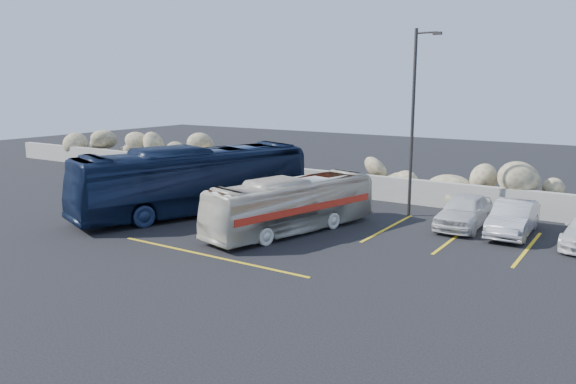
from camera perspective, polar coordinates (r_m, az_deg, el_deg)
The scene contains 9 objects.
ground at distance 18.56m, azimuth -6.10°, elevation -7.13°, with size 90.00×90.00×0.00m, color black.
seawall at distance 28.44m, azimuth 9.33°, elevation 0.41°, with size 60.00×0.40×1.20m, color gray.
riprap_pile at distance 29.41m, azimuth 10.32°, elevation 2.11°, with size 54.00×2.80×2.60m, color #857757, non-canonical shape.
parking_lines at distance 21.08m, azimuth 13.72°, elevation -5.16°, with size 18.16×9.36×0.01m.
lamppost at distance 24.73m, azimuth 12.67°, elevation 7.35°, with size 1.14×0.18×8.00m.
vintage_bus at distance 21.96m, azimuth 0.40°, elevation -1.31°, with size 1.81×7.72×2.15m, color beige.
tour_coach at distance 25.36m, azimuth -9.57°, elevation 1.19°, with size 2.53×10.80×3.01m, color #101D38.
car_a at distance 23.75m, azimuth 17.46°, elevation -1.84°, with size 1.62×4.02×1.37m, color silver.
car_b at distance 23.28m, azimuth 21.89°, elevation -2.48°, with size 1.37×3.94×1.30m, color #AAAAAF.
Camera 1 is at (11.23, -13.61, 5.76)m, focal length 35.00 mm.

